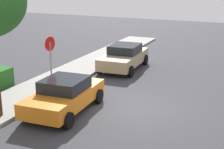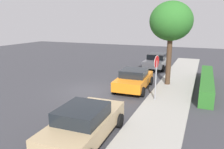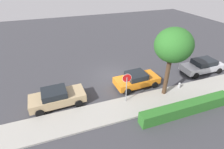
{
  "view_description": "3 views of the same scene",
  "coord_description": "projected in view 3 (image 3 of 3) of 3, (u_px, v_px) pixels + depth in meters",
  "views": [
    {
      "loc": [
        -13.04,
        -4.77,
        5.54
      ],
      "look_at": [
        -0.18,
        0.93,
        1.44
      ],
      "focal_mm": 55.0,
      "sensor_mm": 36.0,
      "label": 1
    },
    {
      "loc": [
        12.57,
        6.84,
        4.6
      ],
      "look_at": [
        -0.69,
        1.2,
        1.12
      ],
      "focal_mm": 35.0,
      "sensor_mm": 36.0,
      "label": 2
    },
    {
      "loc": [
        5.36,
        14.86,
        9.55
      ],
      "look_at": [
        0.39,
        1.01,
        0.83
      ],
      "focal_mm": 28.0,
      "sensor_mm": 36.0,
      "label": 3
    }
  ],
  "objects": [
    {
      "name": "front_yard_hedge",
      "position": [
        186.0,
        108.0,
        13.41
      ],
      "size": [
        7.87,
        0.8,
        0.96
      ],
      "color": "#286623",
      "rests_on": "ground_plane"
    },
    {
      "name": "stop_sign",
      "position": [
        127.0,
        83.0,
        13.82
      ],
      "size": [
        0.75,
        0.13,
        2.77
      ],
      "color": "gray",
      "rests_on": "ground_plane"
    },
    {
      "name": "ground_plane",
      "position": [
        112.0,
        76.0,
        18.46
      ],
      "size": [
        60.0,
        60.0,
        0.0
      ],
      "primitive_type": "plane",
      "color": "#38383D"
    },
    {
      "name": "parked_car_orange",
      "position": [
        136.0,
        79.0,
        16.51
      ],
      "size": [
        4.27,
        2.25,
        1.43
      ],
      "color": "orange",
      "rests_on": "ground_plane"
    },
    {
      "name": "parked_car_silver",
      "position": [
        202.0,
        66.0,
        18.87
      ],
      "size": [
        4.58,
        2.09,
        1.45
      ],
      "color": "silver",
      "rests_on": "ground_plane"
    },
    {
      "name": "parked_car_tan",
      "position": [
        57.0,
        97.0,
        14.15
      ],
      "size": [
        4.46,
        2.23,
        1.47
      ],
      "color": "tan",
      "rests_on": "ground_plane"
    },
    {
      "name": "fire_hydrant",
      "position": [
        179.0,
        86.0,
        16.23
      ],
      "size": [
        0.3,
        0.22,
        0.72
      ],
      "color": "#A5A5A8",
      "rests_on": "ground_plane"
    },
    {
      "name": "sidewalk_curb",
      "position": [
        133.0,
        106.0,
        14.27
      ],
      "size": [
        32.0,
        2.52,
        0.14
      ],
      "primitive_type": "cube",
      "color": "#9E9B93",
      "rests_on": "ground_plane"
    },
    {
      "name": "street_tree_near_corner",
      "position": [
        173.0,
        46.0,
        13.45
      ],
      "size": [
        2.98,
        2.98,
        6.02
      ],
      "color": "#422D1E",
      "rests_on": "ground_plane"
    }
  ]
}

